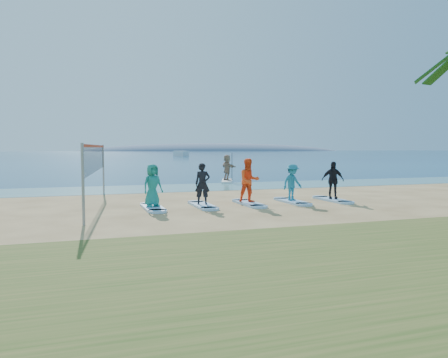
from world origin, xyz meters
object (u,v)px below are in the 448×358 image
object	(u,v)px
student_0	(153,185)
surfboard_4	(332,200)
volleyball_net	(95,159)
student_4	(333,180)
surfboard_0	(153,208)
student_3	(292,182)
student_2	(249,180)
paddleboarder	(227,167)
paddleboard	(227,181)
boat_offshore_b	(181,156)
student_1	(203,184)
surfboard_3	(292,201)
surfboard_1	(203,205)
surfboard_2	(249,203)

from	to	relation	value
student_0	surfboard_4	distance (m)	8.05
volleyball_net	student_4	size ratio (longest dim) A/B	5.44
surfboard_0	student_3	size ratio (longest dim) A/B	1.40
volleyball_net	student_0	xyz separation A→B (m)	(2.04, -1.52, -0.99)
student_2	paddleboarder	bearing A→B (deg)	79.35
paddleboard	boat_offshore_b	xyz separation A→B (m)	(18.12, 92.78, -0.06)
student_1	student_2	xyz separation A→B (m)	(2.00, 0.00, 0.08)
surfboard_3	student_4	bearing A→B (deg)	0.00
paddleboard	student_4	bearing A→B (deg)	-65.48
student_0	surfboard_1	distance (m)	2.18
surfboard_3	surfboard_4	bearing A→B (deg)	0.00
student_2	surfboard_3	size ratio (longest dim) A/B	0.83
student_3	surfboard_4	size ratio (longest dim) A/B	0.71
student_0	surfboard_2	distance (m)	4.09
surfboard_1	student_1	xyz separation A→B (m)	(0.00, 0.00, 0.87)
surfboard_4	student_2	bearing A→B (deg)	180.00
surfboard_1	surfboard_3	bearing A→B (deg)	0.00
student_1	student_3	world-z (taller)	student_1
boat_offshore_b	student_4	world-z (taller)	student_4
boat_offshore_b	student_4	xyz separation A→B (m)	(-17.17, -104.42, 0.92)
surfboard_0	student_2	distance (m)	4.11
paddleboarder	student_1	bearing A→B (deg)	146.64
student_3	surfboard_0	bearing A→B (deg)	163.09
surfboard_0	surfboard_3	distance (m)	6.00
student_0	surfboard_4	bearing A→B (deg)	-21.13
surfboard_2	student_2	xyz separation A→B (m)	(0.00, 0.00, 0.96)
student_4	student_1	bearing A→B (deg)	-159.02
student_1	paddleboard	bearing A→B (deg)	77.20
volleyball_net	surfboard_1	distance (m)	4.70
student_1	student_3	size ratio (longest dim) A/B	1.05
surfboard_3	surfboard_4	xyz separation A→B (m)	(2.00, 0.00, 0.00)
paddleboard	student_1	size ratio (longest dim) A/B	1.81
paddleboarder	surfboard_1	xyz separation A→B (m)	(-5.06, -11.64, -0.96)
paddleboarder	surfboard_3	world-z (taller)	paddleboarder
surfboard_0	boat_offshore_b	bearing A→B (deg)	76.45
student_0	student_1	bearing A→B (deg)	-21.13
paddleboarder	paddleboard	bearing A→B (deg)	-0.00
surfboard_2	surfboard_4	world-z (taller)	same
volleyball_net	surfboard_2	size ratio (longest dim) A/B	4.10
paddleboard	volleyball_net	bearing A→B (deg)	-112.06
paddleboarder	surfboard_1	world-z (taller)	paddleboarder
paddleboarder	student_1	xyz separation A→B (m)	(-5.06, -11.64, -0.08)
volleyball_net	student_1	bearing A→B (deg)	-20.57
surfboard_0	surfboard_1	world-z (taller)	same
student_2	paddleboard	bearing A→B (deg)	79.35
student_2	surfboard_3	distance (m)	2.22
volleyball_net	paddleboard	world-z (taller)	volleyball_net
surfboard_0	student_2	size ratio (longest dim) A/B	1.21
student_2	student_4	size ratio (longest dim) A/B	1.10
student_1	paddleboarder	bearing A→B (deg)	77.20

